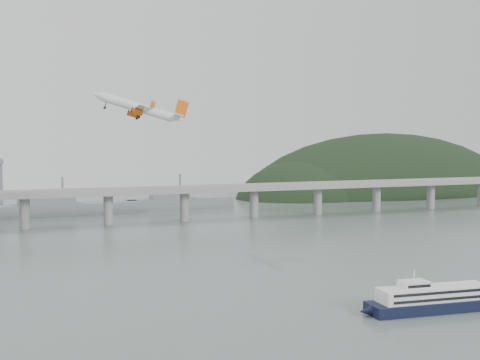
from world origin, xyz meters
name	(u,v)px	position (x,y,z in m)	size (l,w,h in m)	color
ground	(298,289)	(0.00, 0.00, 0.00)	(900.00, 900.00, 0.00)	#576461
bridge	(153,195)	(-1.15, 200.00, 17.65)	(800.00, 22.00, 23.90)	gray
headland	(397,212)	(285.18, 331.75, -19.34)	(365.00, 155.00, 156.00)	black
ferry	(433,299)	(25.31, -42.52, 3.65)	(71.33, 17.31, 13.45)	black
airliner	(140,108)	(-38.03, 79.18, 67.40)	(43.75, 39.61, 15.44)	white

